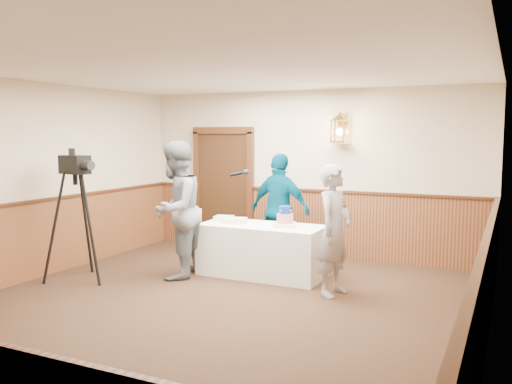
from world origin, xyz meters
TOP-DOWN VIEW (x-y plane):
  - ground at (0.00, 0.00)m, footprint 7.00×7.00m
  - room_shell at (-0.05, 0.45)m, footprint 6.02×7.02m
  - display_table at (-0.11, 1.90)m, footprint 1.80×0.80m
  - tiered_cake at (0.25, 1.89)m, footprint 0.35×0.35m
  - sheet_cake_yellow at (-0.55, 1.88)m, footprint 0.41×0.35m
  - sheet_cake_green at (-0.83, 2.06)m, footprint 0.30×0.25m
  - interviewer at (-1.19, 1.28)m, footprint 1.60×1.04m
  - baker at (1.12, 1.44)m, footprint 0.50×0.67m
  - assistant_p at (-0.11, 2.58)m, footprint 1.10×0.61m
  - tv_camera_rig at (-2.34, 0.53)m, footprint 0.70×0.65m

SIDE VIEW (x-z plane):
  - ground at x=0.00m, z-range 0.00..0.00m
  - display_table at x=-0.11m, z-range 0.00..0.75m
  - sheet_cake_green at x=-0.83m, z-range 0.75..0.81m
  - sheet_cake_yellow at x=-0.55m, z-range 0.75..0.82m
  - tv_camera_rig at x=-2.34m, z-range -0.09..1.68m
  - baker at x=1.12m, z-range 0.00..1.68m
  - tiered_cake at x=0.25m, z-range 0.72..1.02m
  - assistant_p at x=-0.11m, z-range 0.00..1.77m
  - interviewer at x=-1.19m, z-range 0.00..1.97m
  - room_shell at x=-0.05m, z-range 0.12..2.93m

